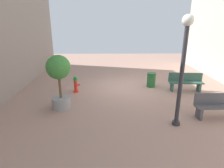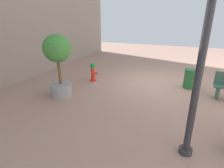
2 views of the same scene
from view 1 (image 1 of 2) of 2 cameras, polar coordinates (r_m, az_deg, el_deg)
ground_plane at (r=10.71m, az=4.46°, el=-0.77°), size 23.40×23.40×0.00m
fire_hydrant at (r=9.92m, az=-10.87°, el=-0.04°), size 0.37×0.40×0.85m
bench_near at (r=10.62m, az=21.22°, el=0.66°), size 1.77×0.57×0.95m
bench_far at (r=8.15m, az=29.07°, el=-5.64°), size 1.68×0.44×0.95m
planter_tree at (r=7.92m, az=-15.64°, el=2.33°), size 0.97×0.97×2.25m
street_lamp at (r=6.48m, az=20.64°, el=6.68°), size 0.36×0.36×3.69m
trash_bin at (r=10.77m, az=11.70°, el=1.21°), size 0.50×0.50×0.79m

